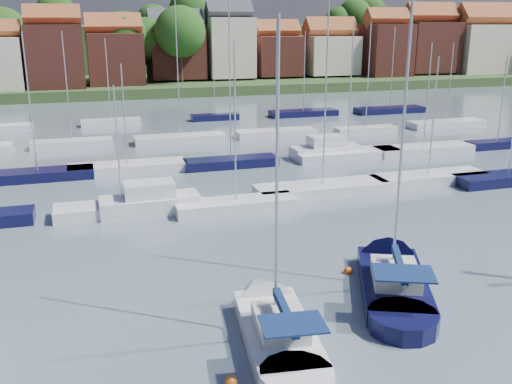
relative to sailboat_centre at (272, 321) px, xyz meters
name	(u,v)px	position (x,y,z in m)	size (l,w,h in m)	color
ground	(179,150)	(2.02, 37.69, -0.36)	(260.00, 260.00, 0.00)	#4C5A67
sailboat_centre	(272,321)	(0.00, 0.00, 0.00)	(4.08, 10.94, 14.55)	silver
sailboat_navy	(390,273)	(7.56, 3.03, -0.01)	(7.62, 12.19, 16.50)	black
buoy_c	(231,384)	(-2.76, -3.43, -0.36)	(0.47, 0.47, 0.47)	#D85914
buoy_e	(348,273)	(5.78, 4.31, -0.36)	(0.49, 0.49, 0.49)	#D85914
marina_field	(206,155)	(3.93, 32.84, 0.07)	(79.62, 41.41, 15.93)	silver
far_shore_town	(127,56)	(4.25, 130.36, 4.25)	(212.46, 90.00, 22.27)	#354924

